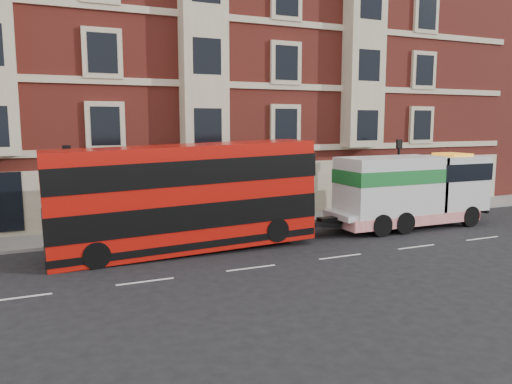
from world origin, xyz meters
The scene contains 7 objects.
ground centered at (0.00, 0.00, 0.00)m, with size 120.00×120.00×0.00m, color black.
sidewalk centered at (0.00, 7.50, 0.07)m, with size 90.00×3.00×0.15m, color slate.
victorian_terrace centered at (0.50, 15.00, 10.07)m, with size 45.00×12.00×20.40m.
lamp_post_west centered at (-6.00, 6.20, 2.68)m, with size 0.35×0.15×4.35m.
lamp_post_east centered at (12.00, 6.20, 2.68)m, with size 0.35×0.15×4.35m.
double_decker_bus centered at (-1.56, 3.46, 2.41)m, with size 11.22×2.57×4.54m.
tow_truck centered at (10.50, 3.46, 1.98)m, with size 8.98×2.65×3.74m.
Camera 1 is at (-7.25, -16.82, 5.49)m, focal length 35.00 mm.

